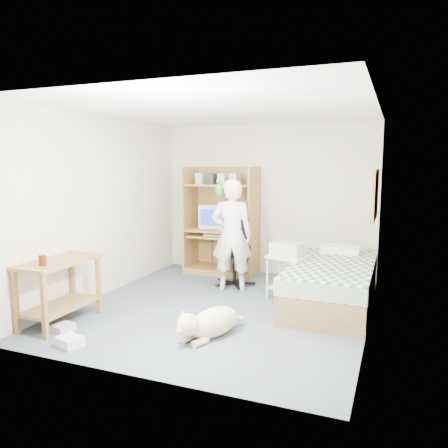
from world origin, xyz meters
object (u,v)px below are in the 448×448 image
person (232,235)px  side_desk (59,282)px  computer_hutch (222,225)px  office_chair (235,262)px  dog (210,322)px  printer_cart (288,270)px  bed (332,284)px

person → side_desk: bearing=40.6°
computer_hutch → office_chair: 0.91m
computer_hutch → dog: computer_hutch is taller
office_chair → person: 0.56m
side_desk → printer_cart: side_desk is taller
person → bed: bearing=157.8°
bed → side_desk: side_desk is taller
person → dog: (0.42, -1.76, -0.65)m
person → office_chair: bearing=-93.0°
bed → printer_cart: bearing=170.5°
dog → computer_hutch: bearing=130.8°
bed → office_chair: 1.61m
side_desk → dog: (1.79, 0.25, -0.33)m
bed → printer_cart: bed is taller
bed → computer_hutch: bearing=150.7°
computer_hutch → office_chair: computer_hutch is taller
office_chair → dog: 2.12m
bed → person: (-1.47, 0.19, 0.53)m
person → printer_cart: size_ratio=2.71×
side_desk → dog: bearing=7.9°
bed → office_chair: (-1.54, 0.49, 0.06)m
bed → person: person is taller
bed → office_chair: office_chair is taller
printer_cart → computer_hutch: bearing=157.8°
printer_cart → dog: bearing=-90.6°
computer_hutch → bed: 2.35m
computer_hutch → side_desk: 3.08m
dog → printer_cart: (0.44, 1.67, 0.24)m
side_desk → person: bearing=55.5°
dog → person: bearing=124.8°
office_chair → dog: office_chair is taller
computer_hutch → person: computer_hutch is taller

